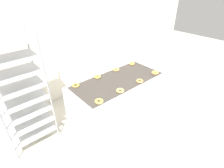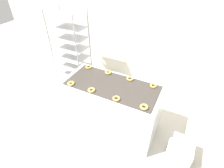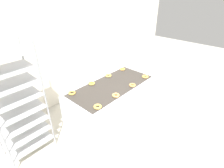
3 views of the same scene
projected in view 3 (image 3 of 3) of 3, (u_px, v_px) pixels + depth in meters
ground_plane at (138, 144)px, 3.02m from camera, size 14.00×14.00×0.00m
wall_back at (58, 42)px, 3.58m from camera, size 8.00×0.05×2.80m
fryer_machine at (112, 108)px, 3.15m from camera, size 1.59×0.74×0.95m
baking_rack_cart at (17, 105)px, 2.49m from camera, size 0.69×0.47×1.81m
glaze_bin at (153, 96)px, 4.00m from camera, size 0.36×0.37×0.38m
donut_near_left at (98, 107)px, 2.37m from camera, size 0.11×0.11×0.03m
donut_near_midleft at (116, 95)px, 2.62m from camera, size 0.11×0.11×0.03m
donut_near_midright at (132, 85)px, 2.89m from camera, size 0.11×0.11×0.03m
donut_near_right at (145, 77)px, 3.16m from camera, size 0.12×0.12×0.03m
donut_far_left at (72, 93)px, 2.68m from camera, size 0.12×0.12×0.03m
donut_far_midleft at (92, 83)px, 2.94m from camera, size 0.11×0.11×0.03m
donut_far_midright at (108, 76)px, 3.20m from camera, size 0.12×0.12×0.03m
donut_far_right at (122, 69)px, 3.45m from camera, size 0.11×0.11×0.03m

